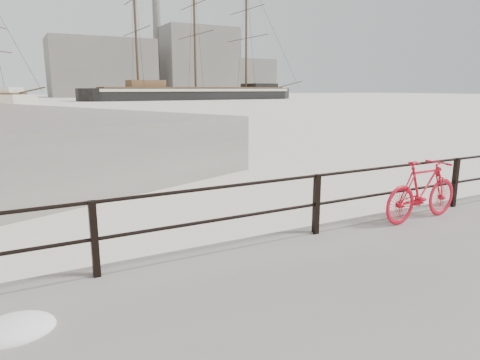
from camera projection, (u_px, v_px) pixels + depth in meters
name	position (u px, v px, depth m)	size (l,w,h in m)	color
ground	(444.00, 221.00, 8.92)	(400.00, 400.00, 0.00)	white
guardrail	(455.00, 183.00, 8.61)	(28.00, 0.10, 1.00)	black
bicycle	(422.00, 190.00, 7.70)	(1.85, 0.28, 1.11)	red
barque_black	(196.00, 100.00, 103.51)	(61.72, 20.20, 34.80)	black
industrial_west	(102.00, 68.00, 136.87)	(32.00, 18.00, 18.00)	gray
industrial_mid	(197.00, 62.00, 156.73)	(26.00, 20.00, 24.00)	gray
industrial_east	(245.00, 77.00, 172.73)	(20.00, 16.00, 14.00)	gray
smokestack	(157.00, 33.00, 152.93)	(2.80, 2.80, 44.00)	gray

